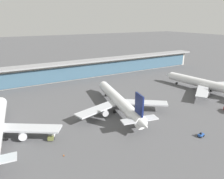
# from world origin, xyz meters

# --- Properties ---
(ground_plane) EXTENTS (1200.00, 1200.00, 0.00)m
(ground_plane) POSITION_xyz_m (0.00, 0.00, 0.00)
(ground_plane) COLOR #515154
(airliner_centre_stand) EXTENTS (51.55, 67.80, 18.12)m
(airliner_centre_stand) POSITION_xyz_m (-2.56, 3.23, 5.71)
(airliner_centre_stand) COLOR white
(airliner_centre_stand) RESTS_ON ground
(airliner_right_stand) EXTENTS (51.70, 67.90, 18.12)m
(airliner_right_stand) POSITION_xyz_m (66.85, 0.22, 5.71)
(airliner_right_stand) COLOR white
(airliner_right_stand) RESTS_ON ground
(service_truck_under_wing_olive) EXTENTS (5.21, 7.58, 3.10)m
(service_truck_under_wing_olive) POSITION_xyz_m (-41.78, -5.70, 1.69)
(service_truck_under_wing_olive) COLOR olive
(service_truck_under_wing_olive) RESTS_ON ground
(service_truck_by_tail_blue) EXTENTS (3.00, 1.95, 2.05)m
(service_truck_by_tail_blue) POSITION_xyz_m (14.53, -37.29, 0.87)
(service_truck_by_tail_blue) COLOR #234C9E
(service_truck_by_tail_blue) RESTS_ON ground
(terminal_building) EXTENTS (254.32, 12.80, 15.20)m
(terminal_building) POSITION_xyz_m (0.00, 77.69, 7.87)
(terminal_building) COLOR #B2ADA3
(terminal_building) RESTS_ON ground
(safety_cone_alpha) EXTENTS (0.62, 0.62, 0.70)m
(safety_cone_alpha) POSITION_xyz_m (-41.51, -21.40, 0.32)
(safety_cone_alpha) COLOR orange
(safety_cone_alpha) RESTS_ON ground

